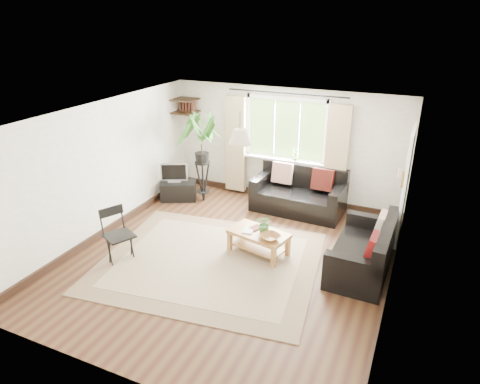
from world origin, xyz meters
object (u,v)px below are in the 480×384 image
at_px(coffee_table, 258,243).
at_px(palm_stand, 202,159).
at_px(sofa_right, 363,247).
at_px(sofa_back, 298,192).
at_px(tv_stand, 179,191).
at_px(folding_chair, 119,237).

distance_m(coffee_table, palm_stand, 2.57).
bearing_deg(sofa_right, sofa_back, -135.48).
relative_size(sofa_back, sofa_right, 1.09).
height_order(sofa_back, sofa_right, sofa_back).
bearing_deg(palm_stand, sofa_right, -20.47).
xyz_separation_m(coffee_table, tv_stand, (-2.43, 1.39, -0.00)).
distance_m(palm_stand, folding_chair, 2.74).
xyz_separation_m(sofa_back, folding_chair, (-2.08, -3.02, 0.02)).
height_order(sofa_right, tv_stand, sofa_right).
height_order(sofa_right, coffee_table, sofa_right).
height_order(coffee_table, folding_chair, folding_chair).
bearing_deg(coffee_table, sofa_back, 86.56).
distance_m(sofa_back, coffee_table, 1.90).
relative_size(sofa_back, coffee_table, 1.84).
relative_size(palm_stand, folding_chair, 2.13).
relative_size(sofa_right, coffee_table, 1.69).
height_order(coffee_table, tv_stand, coffee_table).
relative_size(tv_stand, palm_stand, 0.39).
bearing_deg(coffee_table, folding_chair, -149.92).
xyz_separation_m(sofa_right, coffee_table, (-1.66, -0.22, -0.19)).
distance_m(tv_stand, palm_stand, 0.93).
bearing_deg(tv_stand, palm_stand, -9.04).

